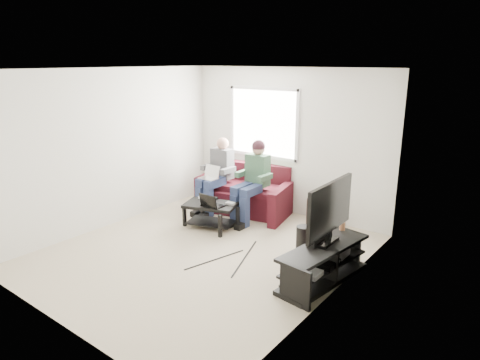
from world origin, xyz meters
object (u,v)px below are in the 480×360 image
(tv_stand, at_px, (323,265))
(end_table, at_px, (319,210))
(sofa, at_px, (245,194))
(subwoofer, at_px, (303,242))
(coffee_table, at_px, (211,210))
(tv, at_px, (330,209))

(tv_stand, relative_size, end_table, 2.54)
(tv_stand, xyz_separation_m, end_table, (-0.94, 1.70, 0.05))
(sofa, relative_size, tv_stand, 1.33)
(sofa, distance_m, tv_stand, 2.83)
(end_table, bearing_deg, tv_stand, -61.15)
(tv_stand, bearing_deg, subwoofer, 140.16)
(tv_stand, distance_m, subwoofer, 0.71)
(sofa, height_order, coffee_table, sofa)
(tv_stand, xyz_separation_m, tv, (-0.00, 0.10, 0.72))
(tv_stand, bearing_deg, sofa, 147.36)
(tv, bearing_deg, coffee_table, 170.18)
(coffee_table, xyz_separation_m, tv, (2.32, -0.40, 0.63))
(subwoofer, bearing_deg, tv, -33.17)
(coffee_table, relative_size, tv, 0.88)
(tv_stand, bearing_deg, tv, 91.47)
(coffee_table, bearing_deg, subwoofer, -1.51)
(tv_stand, distance_m, tv, 0.73)
(subwoofer, relative_size, end_table, 0.79)
(sofa, relative_size, subwoofer, 4.29)
(sofa, relative_size, tv, 1.80)
(subwoofer, bearing_deg, coffee_table, 178.49)
(tv_stand, xyz_separation_m, subwoofer, (-0.54, 0.45, 0.02))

